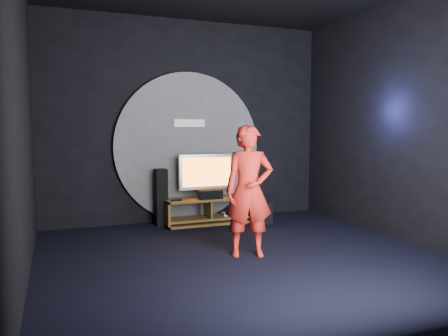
# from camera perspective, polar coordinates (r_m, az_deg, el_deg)

# --- Properties ---
(floor) EXTENTS (5.00, 5.00, 0.00)m
(floor) POSITION_cam_1_polar(r_m,az_deg,el_deg) (5.63, 2.68, -11.69)
(floor) COLOR black
(floor) RESTS_ON ground
(back_wall) EXTENTS (5.00, 0.04, 3.50)m
(back_wall) POSITION_cam_1_polar(r_m,az_deg,el_deg) (7.74, -4.79, 6.07)
(back_wall) COLOR black
(back_wall) RESTS_ON ground
(front_wall) EXTENTS (5.00, 0.04, 3.50)m
(front_wall) POSITION_cam_1_polar(r_m,az_deg,el_deg) (3.26, 20.96, 6.76)
(front_wall) COLOR black
(front_wall) RESTS_ON ground
(left_wall) EXTENTS (0.04, 5.00, 3.50)m
(left_wall) POSITION_cam_1_polar(r_m,az_deg,el_deg) (4.94, -24.99, 6.01)
(left_wall) COLOR black
(left_wall) RESTS_ON ground
(right_wall) EXTENTS (0.04, 5.00, 3.50)m
(right_wall) POSITION_cam_1_polar(r_m,az_deg,el_deg) (6.79, 22.54, 5.79)
(right_wall) COLOR black
(right_wall) RESTS_ON ground
(wall_disc_panel) EXTENTS (2.60, 0.11, 2.60)m
(wall_disc_panel) POSITION_cam_1_polar(r_m,az_deg,el_deg) (7.69, -4.64, 2.74)
(wall_disc_panel) COLOR #515156
(wall_disc_panel) RESTS_ON ground
(media_console) EXTENTS (1.50, 0.45, 0.45)m
(media_console) POSITION_cam_1_polar(r_m,az_deg,el_deg) (7.52, -2.07, -5.81)
(media_console) COLOR brown
(media_console) RESTS_ON ground
(tv) EXTENTS (0.97, 0.22, 0.74)m
(tv) POSITION_cam_1_polar(r_m,az_deg,el_deg) (7.48, -2.30, -0.76)
(tv) COLOR silver
(tv) RESTS_ON media_console
(center_speaker) EXTENTS (0.40, 0.15, 0.15)m
(center_speaker) POSITION_cam_1_polar(r_m,az_deg,el_deg) (7.34, -1.79, -3.47)
(center_speaker) COLOR black
(center_speaker) RESTS_ON media_console
(remote) EXTENTS (0.18, 0.05, 0.02)m
(remote) POSITION_cam_1_polar(r_m,az_deg,el_deg) (7.19, -6.20, -4.20)
(remote) COLOR black
(remote) RESTS_ON media_console
(tower_speaker_left) EXTENTS (0.19, 0.21, 0.96)m
(tower_speaker_left) POSITION_cam_1_polar(r_m,az_deg,el_deg) (7.38, -8.21, -3.84)
(tower_speaker_left) COLOR black
(tower_speaker_left) RESTS_ON ground
(tower_speaker_right) EXTENTS (0.19, 0.21, 0.96)m
(tower_speaker_right) POSITION_cam_1_polar(r_m,az_deg,el_deg) (7.97, 4.40, -3.12)
(tower_speaker_right) COLOR black
(tower_speaker_right) RESTS_ON ground
(subwoofer) EXTENTS (0.34, 0.34, 0.37)m
(subwoofer) POSITION_cam_1_polar(r_m,az_deg,el_deg) (7.59, 4.68, -5.80)
(subwoofer) COLOR black
(subwoofer) RESTS_ON ground
(player) EXTENTS (0.70, 0.56, 1.68)m
(player) POSITION_cam_1_polar(r_m,az_deg,el_deg) (5.57, 3.26, -3.00)
(player) COLOR red
(player) RESTS_ON ground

